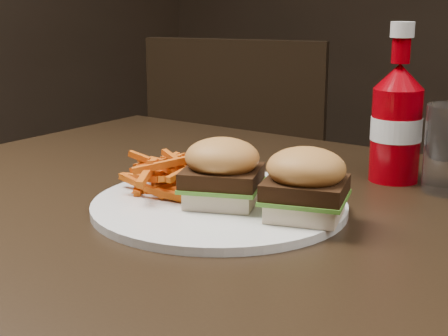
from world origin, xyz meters
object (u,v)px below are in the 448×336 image
Objects in this scene: plate at (219,206)px; dining_table at (285,231)px; ketchup_bottle at (396,138)px; chair_far at (257,214)px.

dining_table is at bearing 19.71° from plate.
dining_table is 0.24m from ketchup_bottle.
ketchup_bottle is at bearing 78.86° from dining_table.
dining_table reaches higher than chair_far.
ketchup_bottle reaches higher than plate.
chair_far is at bearing 124.45° from dining_table.
plate reaches higher than dining_table.
chair_far is (-0.55, 0.80, -0.30)m from dining_table.
dining_table is at bearing 107.94° from chair_far.
plate reaches higher than chair_far.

